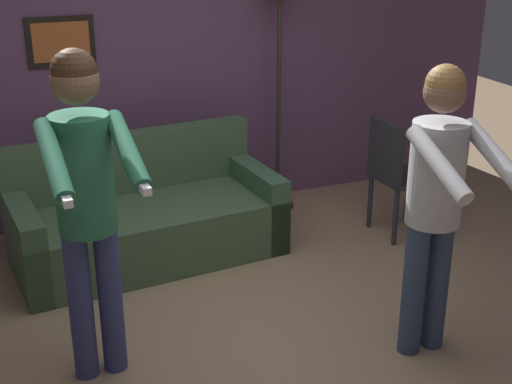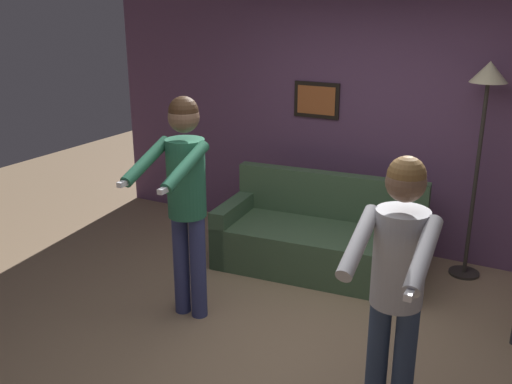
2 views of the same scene
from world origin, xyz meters
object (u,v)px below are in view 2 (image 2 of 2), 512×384
Objects in this scene: person_standing_left at (185,187)px; person_standing_right at (398,271)px; couch at (319,241)px; torchiere_lamp at (486,102)px.

person_standing_left is 1.84m from person_standing_right.
couch is 1.10× the size of person_standing_left.
person_standing_right is at bearing -92.08° from torchiere_lamp.
person_standing_left is at bearing -113.88° from couch.
couch is 1.17× the size of person_standing_right.
torchiere_lamp reaches higher than couch.
torchiere_lamp is 1.18× the size of person_standing_right.
couch is at bearing -157.94° from torchiere_lamp.
torchiere_lamp is 2.40m from person_standing_right.
person_standing_right is at bearing -56.44° from couch.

